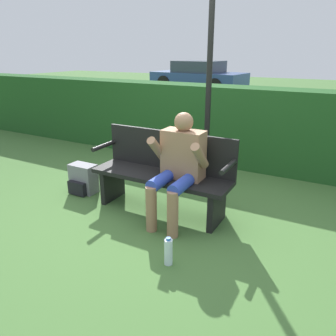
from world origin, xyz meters
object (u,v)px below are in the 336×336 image
(backpack, at_px, (83,179))
(water_bottle, at_px, (168,252))
(parked_car, at_px, (198,76))
(park_bench, at_px, (163,172))
(signpost, at_px, (210,60))
(person_seated, at_px, (179,163))

(backpack, height_order, water_bottle, backpack)
(backpack, relative_size, parked_car, 0.09)
(park_bench, relative_size, signpost, 0.54)
(park_bench, distance_m, water_bottle, 1.09)
(park_bench, xyz_separation_m, signpost, (0.14, 0.89, 1.16))
(person_seated, height_order, water_bottle, person_seated)
(water_bottle, bearing_deg, person_seated, 111.27)
(water_bottle, bearing_deg, park_bench, 121.73)
(water_bottle, bearing_deg, parked_car, 112.57)
(park_bench, relative_size, backpack, 4.28)
(person_seated, bearing_deg, park_bench, 153.13)
(park_bench, xyz_separation_m, person_seated, (0.25, -0.13, 0.18))
(park_bench, bearing_deg, parked_car, 111.78)
(backpack, relative_size, water_bottle, 1.44)
(person_seated, relative_size, parked_car, 0.26)
(signpost, xyz_separation_m, parked_car, (-4.57, 10.20, -0.99))
(park_bench, xyz_separation_m, water_bottle, (0.55, -0.88, -0.32))
(signpost, bearing_deg, backpack, -142.13)
(park_bench, height_order, backpack, park_bench)
(backpack, bearing_deg, parked_car, 106.50)
(park_bench, relative_size, person_seated, 1.39)
(water_bottle, bearing_deg, signpost, 102.94)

